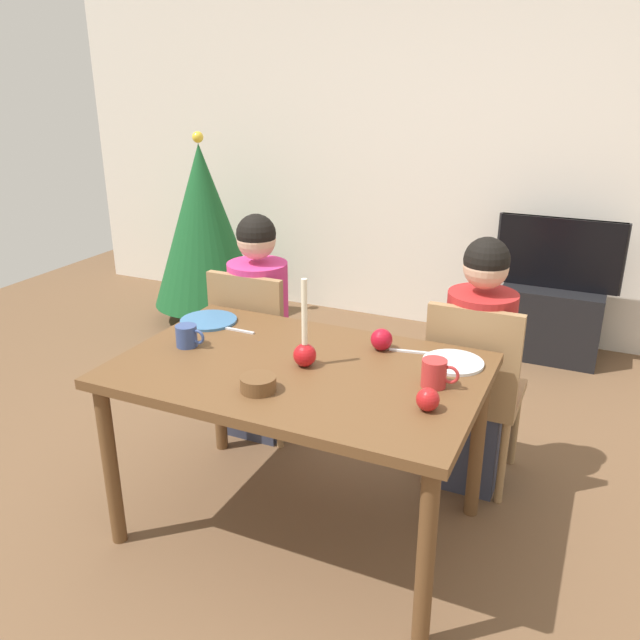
# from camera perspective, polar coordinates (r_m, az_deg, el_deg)

# --- Properties ---
(ground_plane) EXTENTS (7.68, 7.68, 0.00)m
(ground_plane) POSITION_cam_1_polar(r_m,az_deg,el_deg) (2.93, -1.71, -17.42)
(ground_plane) COLOR brown
(back_wall) EXTENTS (6.40, 0.10, 2.60)m
(back_wall) POSITION_cam_1_polar(r_m,az_deg,el_deg) (4.79, 12.42, 14.33)
(back_wall) COLOR silver
(back_wall) RESTS_ON ground
(dining_table) EXTENTS (1.40, 0.90, 0.75)m
(dining_table) POSITION_cam_1_polar(r_m,az_deg,el_deg) (2.57, -1.87, -5.70)
(dining_table) COLOR brown
(dining_table) RESTS_ON ground
(chair_left) EXTENTS (0.40, 0.40, 0.90)m
(chair_left) POSITION_cam_1_polar(r_m,az_deg,el_deg) (3.35, -5.52, -2.05)
(chair_left) COLOR #99754C
(chair_left) RESTS_ON ground
(chair_right) EXTENTS (0.40, 0.40, 0.90)m
(chair_right) POSITION_cam_1_polar(r_m,az_deg,el_deg) (3.00, 13.22, -5.46)
(chair_right) COLOR #99754C
(chair_right) RESTS_ON ground
(person_left_child) EXTENTS (0.30, 0.30, 1.17)m
(person_left_child) POSITION_cam_1_polar(r_m,az_deg,el_deg) (3.36, -5.28, -0.95)
(person_left_child) COLOR #33384C
(person_left_child) RESTS_ON ground
(person_right_child) EXTENTS (0.30, 0.30, 1.17)m
(person_right_child) POSITION_cam_1_polar(r_m,az_deg,el_deg) (3.00, 13.44, -4.22)
(person_right_child) COLOR #33384C
(person_right_child) RESTS_ON ground
(tv_stand) EXTENTS (0.64, 0.40, 0.48)m
(tv_stand) POSITION_cam_1_polar(r_m,az_deg,el_deg) (4.64, 19.36, -0.13)
(tv_stand) COLOR black
(tv_stand) RESTS_ON ground
(tv) EXTENTS (0.79, 0.05, 0.46)m
(tv) POSITION_cam_1_polar(r_m,az_deg,el_deg) (4.50, 20.08, 5.46)
(tv) COLOR black
(tv) RESTS_ON tv_stand
(christmas_tree) EXTENTS (0.79, 0.79, 1.41)m
(christmas_tree) POSITION_cam_1_polar(r_m,az_deg,el_deg) (4.97, -10.10, 8.07)
(christmas_tree) COLOR brown
(christmas_tree) RESTS_ON ground
(candle_centerpiece) EXTENTS (0.09, 0.09, 0.35)m
(candle_centerpiece) POSITION_cam_1_polar(r_m,az_deg,el_deg) (2.50, -1.34, -2.53)
(candle_centerpiece) COLOR red
(candle_centerpiece) RESTS_ON dining_table
(plate_left) EXTENTS (0.26, 0.26, 0.01)m
(plate_left) POSITION_cam_1_polar(r_m,az_deg,el_deg) (3.01, -9.67, -0.04)
(plate_left) COLOR teal
(plate_left) RESTS_ON dining_table
(plate_right) EXTENTS (0.24, 0.24, 0.01)m
(plate_right) POSITION_cam_1_polar(r_m,az_deg,el_deg) (2.60, 11.49, -3.63)
(plate_right) COLOR silver
(plate_right) RESTS_ON dining_table
(mug_left) EXTENTS (0.13, 0.09, 0.09)m
(mug_left) POSITION_cam_1_polar(r_m,az_deg,el_deg) (2.74, -11.48, -1.37)
(mug_left) COLOR #33477F
(mug_left) RESTS_ON dining_table
(mug_right) EXTENTS (0.14, 0.09, 0.10)m
(mug_right) POSITION_cam_1_polar(r_m,az_deg,el_deg) (2.39, 9.97, -4.58)
(mug_right) COLOR #B72D2D
(mug_right) RESTS_ON dining_table
(fork_left) EXTENTS (0.18, 0.02, 0.01)m
(fork_left) POSITION_cam_1_polar(r_m,az_deg,el_deg) (2.88, -7.31, -0.86)
(fork_left) COLOR silver
(fork_left) RESTS_ON dining_table
(fork_right) EXTENTS (0.18, 0.05, 0.01)m
(fork_right) POSITION_cam_1_polar(r_m,az_deg,el_deg) (2.67, 7.97, -2.74)
(fork_right) COLOR silver
(fork_right) RESTS_ON dining_table
(bowl_walnuts) EXTENTS (0.13, 0.13, 0.05)m
(bowl_walnuts) POSITION_cam_1_polar(r_m,az_deg,el_deg) (2.34, -5.39, -5.54)
(bowl_walnuts) COLOR brown
(bowl_walnuts) RESTS_ON dining_table
(apple_near_candle) EXTENTS (0.09, 0.09, 0.09)m
(apple_near_candle) POSITION_cam_1_polar(r_m,az_deg,el_deg) (2.67, 5.37, -1.69)
(apple_near_candle) COLOR #AB0F21
(apple_near_candle) RESTS_ON dining_table
(apple_by_left_plate) EXTENTS (0.08, 0.08, 0.08)m
(apple_by_left_plate) POSITION_cam_1_polar(r_m,az_deg,el_deg) (2.23, 9.36, -6.83)
(apple_by_left_plate) COLOR #B1191B
(apple_by_left_plate) RESTS_ON dining_table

